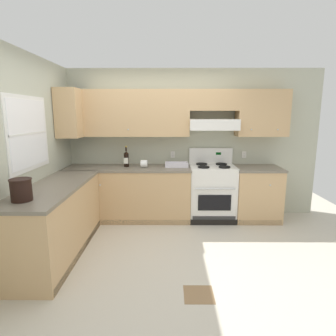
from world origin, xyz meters
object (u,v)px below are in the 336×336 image
at_px(wine_bottle, 126,159).
at_px(paper_towel_roll, 144,164).
at_px(bucket, 21,189).
at_px(stove, 212,192).
at_px(bowl, 177,165).

xyz_separation_m(wine_bottle, paper_towel_roll, (0.30, -0.06, -0.08)).
xyz_separation_m(wine_bottle, bucket, (-0.78, -1.91, -0.02)).
relative_size(stove, bucket, 5.17).
relative_size(stove, wine_bottle, 3.40).
height_order(stove, paper_towel_roll, stove).
distance_m(wine_bottle, bowl, 0.86).
distance_m(stove, paper_towel_roll, 1.25).
bearing_deg(bowl, paper_towel_roll, -173.90).
xyz_separation_m(wine_bottle, bowl, (0.85, -0.00, -0.11)).
xyz_separation_m(stove, bucket, (-2.24, -1.88, 0.55)).
relative_size(wine_bottle, bowl, 0.91).
distance_m(stove, bowl, 0.76).
height_order(stove, bucket, stove).
height_order(wine_bottle, bucket, wine_bottle).
bearing_deg(paper_towel_roll, bucket, -120.53).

